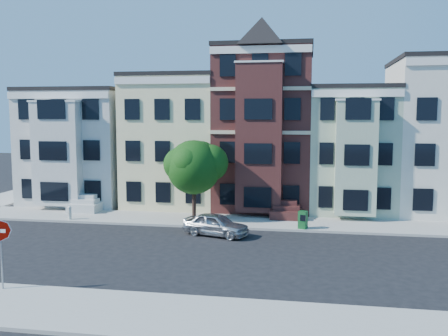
% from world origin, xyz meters
% --- Properties ---
extents(ground, '(120.00, 120.00, 0.00)m').
position_xyz_m(ground, '(0.00, 0.00, 0.00)').
color(ground, black).
extents(far_sidewalk, '(60.00, 4.00, 0.15)m').
position_xyz_m(far_sidewalk, '(0.00, 8.00, 0.07)').
color(far_sidewalk, '#9E9B93').
rests_on(far_sidewalk, ground).
extents(near_sidewalk, '(60.00, 4.00, 0.15)m').
position_xyz_m(near_sidewalk, '(0.00, -8.00, 0.07)').
color(near_sidewalk, '#9E9B93').
rests_on(near_sidewalk, ground).
extents(house_white, '(8.00, 9.00, 9.00)m').
position_xyz_m(house_white, '(-15.00, 14.50, 4.50)').
color(house_white, beige).
rests_on(house_white, ground).
extents(house_yellow, '(7.00, 9.00, 10.00)m').
position_xyz_m(house_yellow, '(-7.00, 14.50, 5.00)').
color(house_yellow, beige).
rests_on(house_yellow, ground).
extents(house_brown, '(7.00, 9.00, 12.00)m').
position_xyz_m(house_brown, '(0.00, 14.50, 6.00)').
color(house_brown, '#431C19').
rests_on(house_brown, ground).
extents(house_green, '(6.00, 9.00, 9.00)m').
position_xyz_m(house_green, '(6.50, 14.50, 4.50)').
color(house_green, '#A0B496').
rests_on(house_green, ground).
extents(house_cream, '(8.00, 9.00, 11.00)m').
position_xyz_m(house_cream, '(13.50, 14.50, 5.50)').
color(house_cream, silver).
rests_on(house_cream, ground).
extents(street_tree, '(7.60, 7.60, 6.67)m').
position_xyz_m(street_tree, '(-4.16, 7.71, 3.48)').
color(street_tree, '#1C5215').
rests_on(street_tree, far_sidewalk).
extents(parked_car, '(4.30, 2.72, 1.36)m').
position_xyz_m(parked_car, '(-2.01, 4.26, 0.68)').
color(parked_car, '#ADAFB5').
rests_on(parked_car, ground).
extents(newspaper_box, '(0.62, 0.59, 1.11)m').
position_xyz_m(newspaper_box, '(3.12, 6.35, 0.71)').
color(newspaper_box, '#145725').
rests_on(newspaper_box, far_sidewalk).
extents(fire_hydrant, '(0.26, 0.26, 0.73)m').
position_xyz_m(fire_hydrant, '(-12.53, 6.43, 0.51)').
color(fire_hydrant, beige).
rests_on(fire_hydrant, far_sidewalk).
extents(stop_sign, '(0.90, 0.19, 3.23)m').
position_xyz_m(stop_sign, '(-8.84, -6.61, 1.77)').
color(stop_sign, '#B70900').
rests_on(stop_sign, near_sidewalk).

